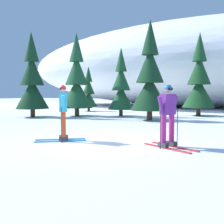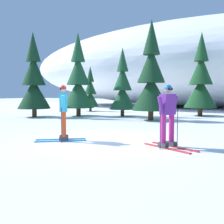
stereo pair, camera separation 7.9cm
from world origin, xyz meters
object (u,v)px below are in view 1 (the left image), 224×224
skier_cyan_jacket (63,111)px  pine_tree_center_left (77,81)px  pine_tree_right (199,81)px  pine_tree_center (121,88)px  pine_tree_left (89,92)px  pine_tree_center_right (150,78)px  skier_purple_jacket (168,115)px  pine_tree_far_left (32,82)px

skier_cyan_jacket → pine_tree_center_left: size_ratio=0.32×
pine_tree_right → pine_tree_center: bearing=-150.5°
pine_tree_left → pine_tree_center_right: bearing=-35.0°
skier_purple_jacket → pine_tree_center_right: size_ratio=0.31×
skier_cyan_jacket → pine_tree_center_right: size_ratio=0.32×
skier_purple_jacket → pine_tree_far_left: pine_tree_far_left is taller
pine_tree_left → pine_tree_center_right: pine_tree_center_right is taller
pine_tree_far_left → pine_tree_center: bearing=33.4°
pine_tree_far_left → pine_tree_center_left: 2.82m
skier_cyan_jacket → pine_tree_left: size_ratio=0.47×
skier_cyan_jacket → skier_purple_jacket: skier_cyan_jacket is taller
pine_tree_left → skier_purple_jacket: bearing=-50.2°
skier_cyan_jacket → skier_purple_jacket: size_ratio=1.01×
skier_cyan_jacket → pine_tree_far_left: size_ratio=0.33×
pine_tree_center_left → pine_tree_right: 8.13m
pine_tree_center_right → pine_tree_right: 4.71m
skier_cyan_jacket → pine_tree_center: size_ratio=0.39×
pine_tree_center_right → pine_tree_right: pine_tree_center_right is taller
pine_tree_center → pine_tree_center_right: bearing=-33.8°
pine_tree_right → pine_tree_far_left: bearing=-148.5°
skier_cyan_jacket → pine_tree_center_right: bearing=87.0°
skier_cyan_jacket → skier_purple_jacket: bearing=7.7°
skier_purple_jacket → pine_tree_center_right: bearing=112.3°
skier_cyan_jacket → pine_tree_left: 13.98m
skier_purple_jacket → pine_tree_center: bearing=121.9°
pine_tree_center_left → pine_tree_center_right: (5.19, -0.47, 0.03)m
pine_tree_far_left → pine_tree_left: pine_tree_far_left is taller
skier_cyan_jacket → pine_tree_left: pine_tree_left is taller
pine_tree_center_left → pine_tree_center_right: bearing=-5.2°
pine_tree_far_left → pine_tree_right: size_ratio=0.97×
skier_cyan_jacket → pine_tree_far_left: bearing=139.1°
pine_tree_left → pine_tree_center_right: (7.01, -4.91, 0.74)m
pine_tree_far_left → pine_tree_center_left: pine_tree_center_left is taller
pine_tree_far_left → pine_tree_center_right: size_ratio=0.96×
pine_tree_far_left → skier_cyan_jacket: bearing=-40.9°
pine_tree_far_left → pine_tree_right: bearing=31.5°
skier_purple_jacket → pine_tree_right: 11.33m
pine_tree_far_left → pine_tree_left: bearing=87.6°
pine_tree_center_right → pine_tree_right: (2.00, 4.27, -0.01)m
skier_purple_jacket → pine_tree_left: bearing=129.8°
pine_tree_left → pine_tree_center: (4.47, -3.21, 0.30)m
pine_tree_center_left → pine_tree_right: bearing=27.8°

